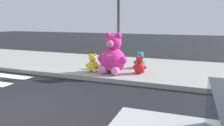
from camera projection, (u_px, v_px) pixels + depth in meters
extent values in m
plane|color=black|center=(8.00, 113.00, 4.87)|extent=(60.00, 60.00, 0.00)
cube|color=#9E9B93|center=(103.00, 66.00, 9.60)|extent=(28.00, 4.40, 0.15)
cylinder|color=#4C4C51|center=(119.00, 28.00, 8.19)|extent=(0.11, 0.11, 3.20)
sphere|color=#F22D93|center=(113.00, 61.00, 7.91)|extent=(0.88, 0.88, 0.88)
ellipsoid|color=pink|center=(110.00, 62.00, 7.62)|extent=(0.49, 0.21, 0.58)
sphere|color=#F22D93|center=(113.00, 42.00, 7.78)|extent=(0.58, 0.58, 0.58)
sphere|color=pink|center=(110.00, 44.00, 7.57)|extent=(0.27, 0.27, 0.27)
sphere|color=#F22D93|center=(119.00, 36.00, 7.66)|extent=(0.22, 0.22, 0.22)
sphere|color=#F22D93|center=(123.00, 60.00, 7.63)|extent=(0.28, 0.28, 0.28)
sphere|color=pink|center=(115.00, 71.00, 7.53)|extent=(0.30, 0.30, 0.30)
sphere|color=#F22D93|center=(108.00, 35.00, 7.82)|extent=(0.22, 0.22, 0.22)
sphere|color=#F22D93|center=(101.00, 58.00, 7.96)|extent=(0.28, 0.28, 0.28)
sphere|color=pink|center=(103.00, 70.00, 7.72)|extent=(0.30, 0.30, 0.30)
sphere|color=red|center=(139.00, 68.00, 7.81)|extent=(0.38, 0.38, 0.38)
ellipsoid|color=#DB7B7B|center=(140.00, 67.00, 7.94)|extent=(0.21, 0.09, 0.25)
sphere|color=red|center=(140.00, 60.00, 7.75)|extent=(0.25, 0.25, 0.25)
sphere|color=#DB7B7B|center=(140.00, 60.00, 7.86)|extent=(0.12, 0.12, 0.12)
sphere|color=red|center=(137.00, 57.00, 7.76)|extent=(0.10, 0.10, 0.10)
sphere|color=red|center=(135.00, 67.00, 7.91)|extent=(0.12, 0.12, 0.12)
sphere|color=#DB7B7B|center=(137.00, 70.00, 8.02)|extent=(0.13, 0.13, 0.13)
sphere|color=red|center=(142.00, 58.00, 7.71)|extent=(0.10, 0.10, 0.10)
sphere|color=red|center=(145.00, 68.00, 7.79)|extent=(0.12, 0.12, 0.12)
sphere|color=#DB7B7B|center=(143.00, 71.00, 7.95)|extent=(0.13, 0.13, 0.13)
sphere|color=teal|center=(140.00, 63.00, 8.75)|extent=(0.40, 0.40, 0.40)
ellipsoid|color=#7BBFBC|center=(138.00, 62.00, 8.89)|extent=(0.23, 0.21, 0.26)
sphere|color=teal|center=(140.00, 55.00, 8.69)|extent=(0.26, 0.26, 0.26)
sphere|color=#7BBFBC|center=(139.00, 55.00, 8.80)|extent=(0.12, 0.12, 0.12)
sphere|color=teal|center=(138.00, 53.00, 8.64)|extent=(0.10, 0.10, 0.10)
sphere|color=teal|center=(135.00, 62.00, 8.73)|extent=(0.13, 0.13, 0.13)
sphere|color=#7BBFBC|center=(136.00, 65.00, 8.90)|extent=(0.14, 0.14, 0.14)
sphere|color=teal|center=(142.00, 53.00, 8.70)|extent=(0.10, 0.10, 0.10)
sphere|color=teal|center=(144.00, 62.00, 8.85)|extent=(0.13, 0.13, 0.13)
sphere|color=#7BBFBC|center=(140.00, 65.00, 8.97)|extent=(0.14, 0.14, 0.14)
sphere|color=#B28CD8|center=(105.00, 63.00, 8.74)|extent=(0.36, 0.36, 0.36)
ellipsoid|color=silver|center=(102.00, 64.00, 8.64)|extent=(0.21, 0.14, 0.24)
sphere|color=#B28CD8|center=(105.00, 57.00, 8.68)|extent=(0.24, 0.24, 0.24)
sphere|color=silver|center=(103.00, 57.00, 8.61)|extent=(0.11, 0.11, 0.11)
sphere|color=#B28CD8|center=(106.00, 55.00, 8.61)|extent=(0.09, 0.09, 0.09)
sphere|color=#B28CD8|center=(107.00, 63.00, 8.59)|extent=(0.11, 0.11, 0.11)
sphere|color=silver|center=(104.00, 67.00, 8.58)|extent=(0.12, 0.12, 0.12)
sphere|color=#B28CD8|center=(103.00, 54.00, 8.72)|extent=(0.09, 0.09, 0.09)
sphere|color=#B28CD8|center=(101.00, 62.00, 8.81)|extent=(0.11, 0.11, 0.11)
sphere|color=silver|center=(100.00, 67.00, 8.71)|extent=(0.12, 0.12, 0.12)
sphere|color=yellow|center=(93.00, 66.00, 8.13)|extent=(0.41, 0.41, 0.41)
ellipsoid|color=#F0DB80|center=(92.00, 67.00, 7.98)|extent=(0.24, 0.14, 0.27)
sphere|color=yellow|center=(92.00, 58.00, 8.07)|extent=(0.27, 0.27, 0.27)
sphere|color=#F0DB80|center=(92.00, 59.00, 7.96)|extent=(0.12, 0.12, 0.12)
sphere|color=yellow|center=(95.00, 55.00, 8.04)|extent=(0.10, 0.10, 0.10)
sphere|color=yellow|center=(98.00, 66.00, 8.05)|extent=(0.13, 0.13, 0.13)
sphere|color=#F0DB80|center=(95.00, 71.00, 7.97)|extent=(0.14, 0.14, 0.14)
sphere|color=yellow|center=(90.00, 55.00, 8.06)|extent=(0.10, 0.10, 0.10)
sphere|color=yellow|center=(87.00, 65.00, 8.10)|extent=(0.13, 0.13, 0.13)
sphere|color=#F0DB80|center=(89.00, 70.00, 8.00)|extent=(0.14, 0.14, 0.14)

